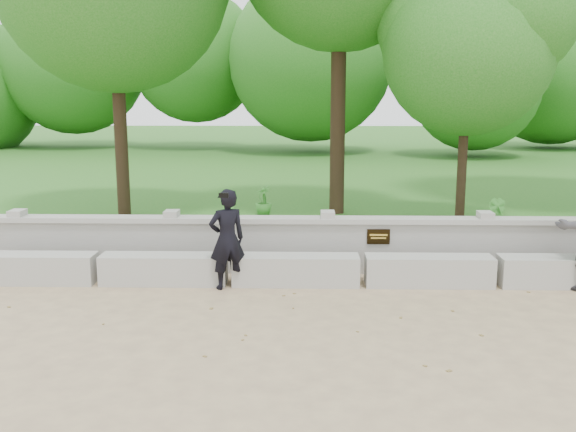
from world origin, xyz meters
The scene contains 9 objects.
ground centered at (0.00, 0.00, 0.00)m, with size 80.00×80.00×0.00m, color tan.
lawn centered at (0.00, 14.00, 0.12)m, with size 40.00×22.00×0.25m, color #215D1D.
concrete_bench centered at (0.00, 1.90, 0.22)m, with size 11.90×0.45×0.45m.
parapet_wall centered at (0.00, 2.60, 0.46)m, with size 12.50×0.35×0.90m.
man_main centered at (-2.01, 1.69, 0.75)m, with size 0.64×0.61×1.49m.
tree_near_right centered at (2.26, 5.28, 3.91)m, with size 3.30×3.30×5.31m.
shrub_a centered at (-2.28, 4.51, 0.51)m, with size 0.28×0.19×0.53m, color #367C2A.
shrub_b centered at (2.73, 4.29, 0.59)m, with size 0.38×0.31×0.69m, color #367C2A.
shrub_d centered at (-1.75, 6.19, 0.57)m, with size 0.36×0.32×0.65m, color #367C2A.
Camera 1 is at (-0.91, -7.44, 2.84)m, focal length 40.00 mm.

